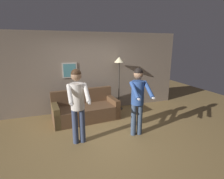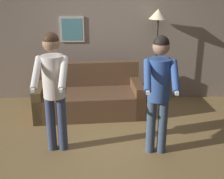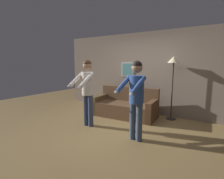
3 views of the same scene
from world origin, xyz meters
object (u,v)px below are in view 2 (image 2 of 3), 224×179
couch (89,98)px  person_standing_left (53,82)px  torchiere_lamp (158,25)px  person_standing_right (159,86)px

couch → person_standing_left: person_standing_left is taller
torchiere_lamp → person_standing_left: 2.46m
person_standing_right → person_standing_left: bearing=176.2°
couch → person_standing_right: size_ratio=1.17×
couch → torchiere_lamp: (1.26, 0.48, 1.23)m
torchiere_lamp → person_standing_right: bearing=-97.4°
torchiere_lamp → person_standing_right: torchiere_lamp is taller
person_standing_left → person_standing_right: bearing=-3.8°
torchiere_lamp → person_standing_left: bearing=-133.1°
torchiere_lamp → person_standing_left: torchiere_lamp is taller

